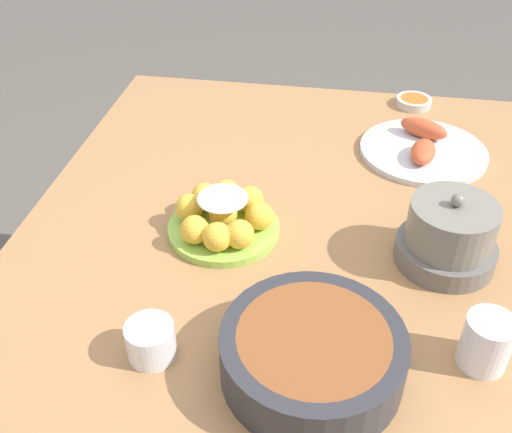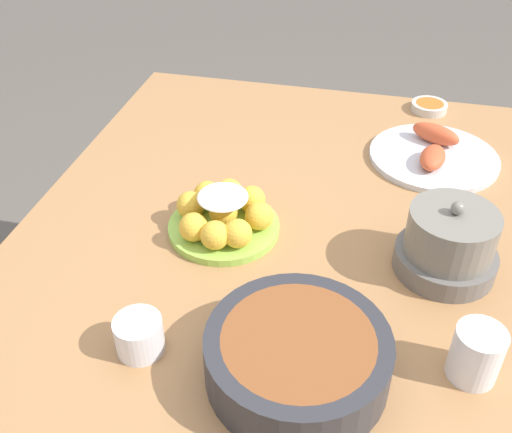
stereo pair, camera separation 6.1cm
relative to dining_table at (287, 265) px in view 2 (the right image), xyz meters
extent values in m
cylinder|color=#A87547|center=(-0.63, -0.50, -0.30)|extent=(0.06, 0.06, 0.70)
cylinder|color=#A87547|center=(-0.63, 0.50, -0.30)|extent=(0.06, 0.06, 0.70)
cube|color=#A87547|center=(0.00, 0.00, 0.07)|extent=(1.36, 1.09, 0.03)
cylinder|color=#99CC4C|center=(0.02, -0.13, 0.09)|extent=(0.22, 0.22, 0.02)
sphere|color=yellow|center=(0.09, -0.13, 0.13)|extent=(0.06, 0.06, 0.06)
sphere|color=yellow|center=(0.07, -0.09, 0.13)|extent=(0.06, 0.06, 0.06)
sphere|color=yellow|center=(0.01, -0.06, 0.13)|extent=(0.06, 0.06, 0.06)
sphere|color=yellow|center=(-0.04, -0.09, 0.13)|extent=(0.06, 0.06, 0.06)
sphere|color=yellow|center=(-0.05, -0.14, 0.13)|extent=(0.06, 0.06, 0.06)
sphere|color=yellow|center=(-0.04, -0.18, 0.13)|extent=(0.06, 0.06, 0.06)
sphere|color=yellow|center=(0.01, -0.20, 0.13)|extent=(0.06, 0.06, 0.06)
sphere|color=yellow|center=(0.07, -0.17, 0.13)|extent=(0.06, 0.06, 0.06)
ellipsoid|color=white|center=(0.02, -0.13, 0.17)|extent=(0.10, 0.10, 0.02)
sphere|color=yellow|center=(0.02, -0.13, 0.13)|extent=(0.06, 0.06, 0.06)
cylinder|color=#2D2D33|center=(0.33, 0.08, 0.12)|extent=(0.28, 0.28, 0.08)
cylinder|color=brown|center=(0.33, 0.08, 0.16)|extent=(0.23, 0.23, 0.01)
cylinder|color=beige|center=(-0.61, 0.27, 0.09)|extent=(0.10, 0.10, 0.02)
cylinder|color=#B26623|center=(-0.61, 0.27, 0.10)|extent=(0.07, 0.07, 0.01)
cylinder|color=silver|center=(-0.36, 0.28, 0.09)|extent=(0.30, 0.30, 0.01)
ellipsoid|color=#D1512D|center=(-0.31, 0.28, 0.12)|extent=(0.11, 0.07, 0.04)
ellipsoid|color=#D1512D|center=(-0.42, 0.28, 0.12)|extent=(0.09, 0.13, 0.05)
cylinder|color=white|center=(0.34, -0.18, 0.11)|extent=(0.08, 0.08, 0.06)
cylinder|color=white|center=(0.27, 0.34, 0.13)|extent=(0.08, 0.08, 0.09)
cylinder|color=#66605B|center=(0.03, 0.30, 0.10)|extent=(0.19, 0.19, 0.04)
cylinder|color=slate|center=(0.03, 0.30, 0.17)|extent=(0.16, 0.16, 0.09)
sphere|color=slate|center=(0.03, 0.30, 0.22)|extent=(0.02, 0.02, 0.02)
camera|label=1|loc=(0.93, 0.09, 0.84)|focal=42.00mm
camera|label=2|loc=(0.92, 0.15, 0.84)|focal=42.00mm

